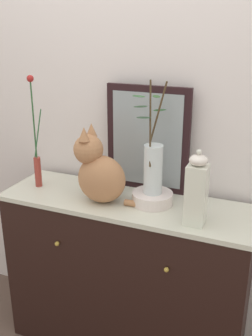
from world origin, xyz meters
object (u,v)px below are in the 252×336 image
(sideboard, at_px, (126,276))
(cat_sitting, at_px, (99,172))
(bowl_porcelain, at_px, (152,198))
(vase_glass_clear, at_px, (153,166))
(jar_lidded_porcelain, at_px, (197,191))
(mirror_leaning, at_px, (147,139))
(vase_slim_green, at_px, (37,154))

(sideboard, height_order, cat_sitting, cat_sitting)
(bowl_porcelain, xyz_separation_m, vase_glass_clear, (-0.00, 0.00, 0.17))
(sideboard, relative_size, bowl_porcelain, 6.43)
(sideboard, bearing_deg, jar_lidded_porcelain, -15.09)
(sideboard, height_order, vase_glass_clear, vase_glass_clear)
(cat_sitting, bearing_deg, vase_glass_clear, 16.41)
(mirror_leaning, relative_size, vase_glass_clear, 1.02)
(sideboard, distance_m, vase_slim_green, 0.84)
(cat_sitting, relative_size, jar_lidded_porcelain, 1.23)
(vase_glass_clear, xyz_separation_m, jar_lidded_porcelain, (0.25, -0.12, -0.04))
(bowl_porcelain, distance_m, jar_lidded_porcelain, 0.31)
(mirror_leaning, relative_size, bowl_porcelain, 2.74)
(sideboard, distance_m, bowl_porcelain, 0.51)
(sideboard, distance_m, mirror_leaning, 0.77)
(mirror_leaning, relative_size, cat_sitting, 1.29)
(mirror_leaning, xyz_separation_m, jar_lidded_porcelain, (0.34, -0.29, -0.12))
(cat_sitting, distance_m, vase_glass_clear, 0.27)
(mirror_leaning, bearing_deg, vase_slim_green, -160.80)
(mirror_leaning, xyz_separation_m, cat_sitting, (-0.17, -0.24, -0.12))
(vase_slim_green, relative_size, vase_glass_clear, 1.10)
(mirror_leaning, bearing_deg, cat_sitting, -124.81)
(vase_slim_green, distance_m, jar_lidded_porcelain, 0.91)
(vase_slim_green, distance_m, bowl_porcelain, 0.68)
(bowl_porcelain, bearing_deg, sideboard, -171.36)
(mirror_leaning, height_order, bowl_porcelain, mirror_leaning)
(mirror_leaning, relative_size, jar_lidded_porcelain, 1.59)
(bowl_porcelain, distance_m, vase_glass_clear, 0.17)
(vase_glass_clear, bearing_deg, bowl_porcelain, -26.66)
(sideboard, height_order, vase_slim_green, vase_slim_green)
(cat_sitting, height_order, vase_glass_clear, vase_glass_clear)
(sideboard, xyz_separation_m, cat_sitting, (-0.13, -0.06, 0.62))
(cat_sitting, bearing_deg, vase_slim_green, 173.58)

